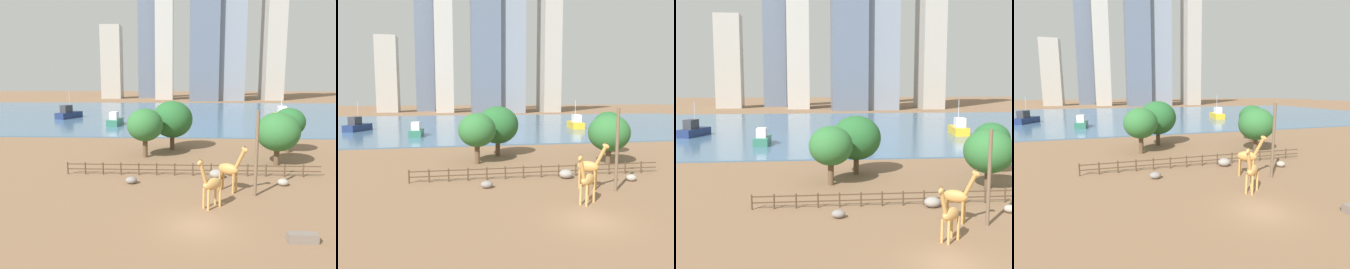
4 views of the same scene
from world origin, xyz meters
The scene contains 22 objects.
ground_plane centered at (0.00, 80.00, 0.00)m, with size 400.00×400.00×0.00m, color brown.
harbor_water centered at (0.00, 77.00, 0.10)m, with size 180.00×86.00×0.20m, color #476B8C.
giraffe_tall centered at (3.16, 7.24, 2.05)m, with size 2.58×2.14×4.36m.
giraffe_companion centered at (1.18, 3.37, 1.92)m, with size 2.24×2.00×4.13m.
utility_pole centered at (5.19, 6.25, 3.65)m, with size 0.28×0.28×7.31m, color brown.
boulder_near_fence centered at (-5.86, 9.12, 0.34)m, with size 1.09×0.89×0.67m, color gray.
boulder_by_pole centered at (8.42, 9.11, 0.33)m, with size 1.00×0.89×0.67m, color gray.
boulder_small centered at (2.46, 11.20, 0.45)m, with size 1.42×1.21×0.91m, color gray.
enclosure_fence centered at (-0.39, 12.00, 0.76)m, with size 26.12×0.14×1.30m.
tree_left_large centered at (13.37, 23.66, 4.14)m, with size 4.25×4.25×6.09m.
tree_center_broad centered at (-5.74, 20.03, 4.15)m, with size 4.61×4.61×6.26m.
tree_right_tall centered at (-2.44, 24.92, 4.32)m, with size 5.73×5.73×6.91m.
tree_left_small centered at (9.94, 16.81, 3.88)m, with size 4.98×4.98×6.14m.
boat_ferry centered at (22.94, 59.20, 1.38)m, with size 3.96×8.20×7.08m.
boat_sailboat centered at (-30.11, 61.43, 1.34)m, with size 5.23×8.09×6.85m.
boat_tug centered at (-15.58, 48.87, 1.19)m, with size 2.58×6.68×2.91m.
skyline_tower_needle centered at (-10.34, 151.12, 53.24)m, with size 8.77×11.27×106.47m, color #B7B2A8.
skyline_block_central centered at (9.14, 139.39, 44.52)m, with size 13.45×12.19×89.04m, color slate.
skyline_tower_glass centered at (43.51, 147.91, 48.72)m, with size 8.97×15.16×97.44m, color #ADA89E.
skyline_block_left centered at (-39.16, 158.51, 19.26)m, with size 10.41×9.43×38.52m, color #ADA89E.
skyline_block_right centered at (-20.69, 167.44, 34.04)m, with size 9.84×8.19×68.08m, color slate.
skyline_tower_short centered at (21.22, 143.68, 50.78)m, with size 14.42×14.68×101.55m, color gray.
Camera 4 is at (-10.30, -15.04, 8.38)m, focal length 28.00 mm.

